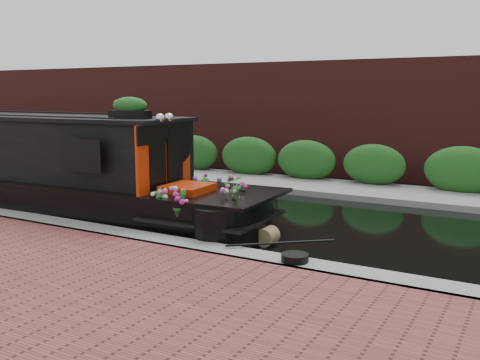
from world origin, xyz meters
The scene contains 8 objects.
ground centered at (0.00, 0.00, 0.00)m, with size 80.00×80.00×0.00m, color black.
near_bank_coping centered at (0.00, -3.30, 0.00)m, with size 40.00×0.60×0.50m, color gray.
far_bank_path centered at (0.00, 4.20, 0.00)m, with size 40.00×2.40×0.34m, color gray.
far_hedge centered at (0.00, 5.10, 0.00)m, with size 40.00×1.10×2.80m, color #1F541C.
far_brick_wall centered at (0.00, 7.20, 0.00)m, with size 40.00×1.00×8.00m, color #501E1B.
narrowboat centered at (-4.88, -1.93, 0.90)m, with size 13.04×2.87×3.05m.
rope_fender centered at (1.99, -1.93, 0.18)m, with size 0.35×0.35×0.38m, color olive.
coiled_mooring_rope centered at (3.16, -3.29, 0.31)m, with size 0.44×0.44×0.12m, color black.
Camera 1 is at (6.44, -10.82, 2.89)m, focal length 40.00 mm.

